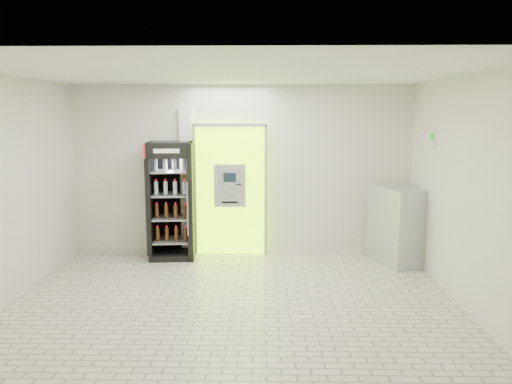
{
  "coord_description": "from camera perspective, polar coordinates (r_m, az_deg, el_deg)",
  "views": [
    {
      "loc": [
        0.42,
        -6.32,
        2.5
      ],
      "look_at": [
        0.28,
        1.2,
        1.31
      ],
      "focal_mm": 35.0,
      "sensor_mm": 36.0,
      "label": 1
    }
  ],
  "objects": [
    {
      "name": "steel_cabinet",
      "position": [
        8.72,
        16.02,
        -3.65
      ],
      "size": [
        0.95,
        1.13,
        1.29
      ],
      "rotation": [
        0.0,
        0.0,
        0.34
      ],
      "color": "#A5A8AD",
      "rests_on": "ground"
    },
    {
      "name": "room_shell",
      "position": [
        6.37,
        -2.72,
        3.03
      ],
      "size": [
        6.0,
        6.0,
        6.0
      ],
      "color": "silver",
      "rests_on": "ground"
    },
    {
      "name": "beverage_cooler",
      "position": [
        8.77,
        -9.58,
        -1.19
      ],
      "size": [
        0.82,
        0.76,
        2.02
      ],
      "rotation": [
        0.0,
        0.0,
        0.09
      ],
      "color": "black",
      "rests_on": "ground"
    },
    {
      "name": "ground",
      "position": [
        6.81,
        -2.6,
        -12.57
      ],
      "size": [
        6.0,
        6.0,
        0.0
      ],
      "primitive_type": "plane",
      "color": "beige",
      "rests_on": "ground"
    },
    {
      "name": "pillar",
      "position": [
        8.96,
        -7.92,
        1.2
      ],
      "size": [
        0.22,
        0.11,
        2.6
      ],
      "color": "silver",
      "rests_on": "ground"
    },
    {
      "name": "atm_assembly",
      "position": [
        8.86,
        -2.95,
        0.34
      ],
      "size": [
        1.3,
        0.24,
        2.33
      ],
      "color": "#93E600",
      "rests_on": "ground"
    },
    {
      "name": "exit_sign",
      "position": [
        8.14,
        19.56,
        5.8
      ],
      "size": [
        0.02,
        0.22,
        0.26
      ],
      "color": "white",
      "rests_on": "room_shell"
    }
  ]
}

